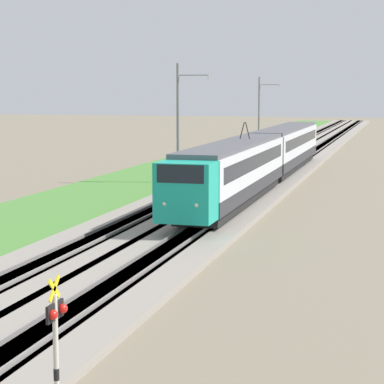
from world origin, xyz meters
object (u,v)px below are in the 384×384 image
(passenger_train, at_px, (265,155))
(catenary_mast_mid, at_px, (179,122))
(crossing_signal_far, at_px, (56,341))
(catenary_mast_far, at_px, (259,113))

(passenger_train, distance_m, catenary_mast_mid, 7.22)
(crossing_signal_far, distance_m, catenary_mast_mid, 42.86)
(catenary_mast_mid, height_order, catenary_mast_far, catenary_mast_mid)
(crossing_signal_far, bearing_deg, passenger_train, 94.30)
(catenary_mast_mid, bearing_deg, passenger_train, -95.23)
(crossing_signal_far, height_order, catenary_mast_mid, catenary_mast_mid)
(catenary_mast_mid, bearing_deg, catenary_mast_far, -0.00)
(passenger_train, height_order, catenary_mast_mid, catenary_mast_mid)
(passenger_train, xyz_separation_m, catenary_mast_mid, (0.62, 6.80, 2.33))
(crossing_signal_far, bearing_deg, catenary_mast_mid, 103.36)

